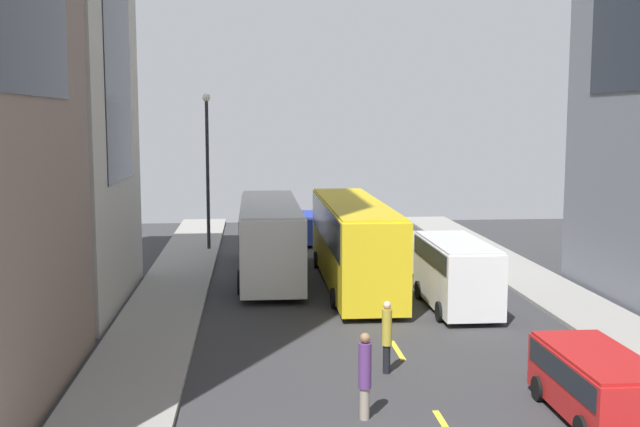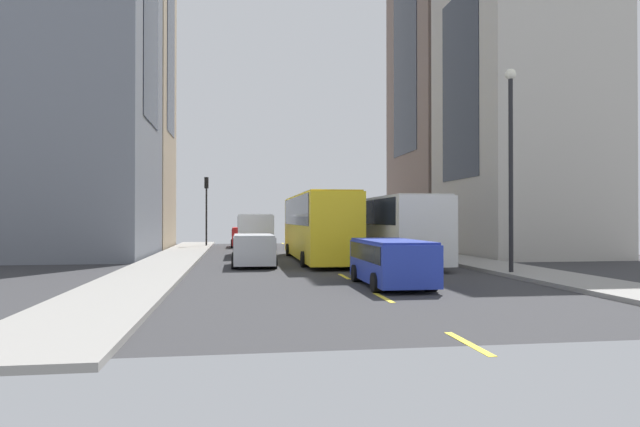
% 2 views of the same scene
% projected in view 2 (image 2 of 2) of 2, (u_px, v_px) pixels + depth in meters
% --- Properties ---
extents(ground_plane, '(42.34, 42.34, 0.00)m').
position_uv_depth(ground_plane, '(313.00, 260.00, 30.98)').
color(ground_plane, '#333335').
extents(sidewalk_west, '(2.91, 44.00, 0.15)m').
position_uv_depth(sidewalk_west, '(446.00, 257.00, 32.12)').
color(sidewalk_west, gray).
rests_on(sidewalk_west, ground).
extents(sidewalk_east, '(2.91, 44.00, 0.15)m').
position_uv_depth(sidewalk_east, '(171.00, 260.00, 29.85)').
color(sidewalk_east, gray).
rests_on(sidewalk_east, ground).
extents(lane_stripe_0, '(0.16, 2.00, 0.01)m').
position_uv_depth(lane_stripe_0, '(283.00, 243.00, 51.75)').
color(lane_stripe_0, yellow).
rests_on(lane_stripe_0, ground).
extents(lane_stripe_1, '(0.16, 2.00, 0.01)m').
position_uv_depth(lane_stripe_1, '(289.00, 247.00, 45.82)').
color(lane_stripe_1, yellow).
rests_on(lane_stripe_1, ground).
extents(lane_stripe_2, '(0.16, 2.00, 0.01)m').
position_uv_depth(lane_stripe_2, '(296.00, 251.00, 39.89)').
color(lane_stripe_2, yellow).
rests_on(lane_stripe_2, ground).
extents(lane_stripe_3, '(0.16, 2.00, 0.01)m').
position_uv_depth(lane_stripe_3, '(307.00, 256.00, 33.95)').
color(lane_stripe_3, yellow).
rests_on(lane_stripe_3, ground).
extents(lane_stripe_4, '(0.16, 2.00, 0.01)m').
position_uv_depth(lane_stripe_4, '(321.00, 264.00, 28.02)').
color(lane_stripe_4, yellow).
rests_on(lane_stripe_4, ground).
extents(lane_stripe_5, '(0.16, 2.00, 0.01)m').
position_uv_depth(lane_stripe_5, '(344.00, 276.00, 22.08)').
color(lane_stripe_5, yellow).
rests_on(lane_stripe_5, ground).
extents(lane_stripe_6, '(0.16, 2.00, 0.01)m').
position_uv_depth(lane_stripe_6, '(383.00, 298.00, 16.15)').
color(lane_stripe_6, yellow).
rests_on(lane_stripe_6, ground).
extents(lane_stripe_7, '(0.16, 2.00, 0.01)m').
position_uv_depth(lane_stripe_7, '(468.00, 343.00, 10.21)').
color(lane_stripe_7, yellow).
rests_on(lane_stripe_7, ground).
extents(building_west_0, '(9.09, 11.32, 33.74)m').
position_uv_depth(building_west_0, '(457.00, 44.00, 46.24)').
color(building_west_0, '#7A665B').
rests_on(building_west_0, ground).
extents(building_west_1, '(8.23, 10.13, 21.03)m').
position_uv_depth(building_west_1, '(521.00, 88.00, 34.90)').
color(building_west_1, '#B7B2A8').
rests_on(building_west_1, ground).
extents(city_bus_white, '(2.81, 11.79, 3.35)m').
position_uv_depth(city_bus_white, '(390.00, 224.00, 28.80)').
color(city_bus_white, silver).
rests_on(city_bus_white, ground).
extents(streetcar_yellow, '(2.70, 12.95, 3.59)m').
position_uv_depth(streetcar_yellow, '(317.00, 222.00, 30.48)').
color(streetcar_yellow, yellow).
rests_on(streetcar_yellow, ground).
extents(delivery_van_white, '(2.25, 5.62, 2.58)m').
position_uv_depth(delivery_van_white, '(255.00, 231.00, 34.53)').
color(delivery_van_white, white).
rests_on(delivery_van_white, ground).
extents(car_red_0, '(2.04, 4.24, 1.60)m').
position_uv_depth(car_red_0, '(244.00, 235.00, 45.12)').
color(car_red_0, red).
rests_on(car_red_0, ground).
extents(car_blue_1, '(2.08, 4.79, 1.58)m').
position_uv_depth(car_blue_1, '(391.00, 259.00, 18.96)').
color(car_blue_1, '#2338AD').
rests_on(car_blue_1, ground).
extents(car_silver_2, '(2.08, 4.11, 1.54)m').
position_uv_depth(car_silver_2, '(254.00, 248.00, 26.74)').
color(car_silver_2, '#B7BABF').
rests_on(car_silver_2, ground).
extents(pedestrian_waiting_curb, '(0.31, 0.31, 2.10)m').
position_uv_depth(pedestrian_waiting_curb, '(311.00, 233.00, 45.47)').
color(pedestrian_waiting_curb, gray).
rests_on(pedestrian_waiting_curb, ground).
extents(pedestrian_crossing_near, '(0.28, 0.28, 2.06)m').
position_uv_depth(pedestrian_crossing_near, '(303.00, 234.00, 42.08)').
color(pedestrian_crossing_near, black).
rests_on(pedestrian_crossing_near, ground).
extents(traffic_light_near_corner, '(0.32, 0.44, 5.50)m').
position_uv_depth(traffic_light_near_corner, '(206.00, 198.00, 44.75)').
color(traffic_light_near_corner, black).
rests_on(traffic_light_near_corner, ground).
extents(streetlamp_near, '(0.44, 0.44, 8.24)m').
position_uv_depth(streetlamp_near, '(511.00, 150.00, 22.51)').
color(streetlamp_near, black).
rests_on(streetlamp_near, ground).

